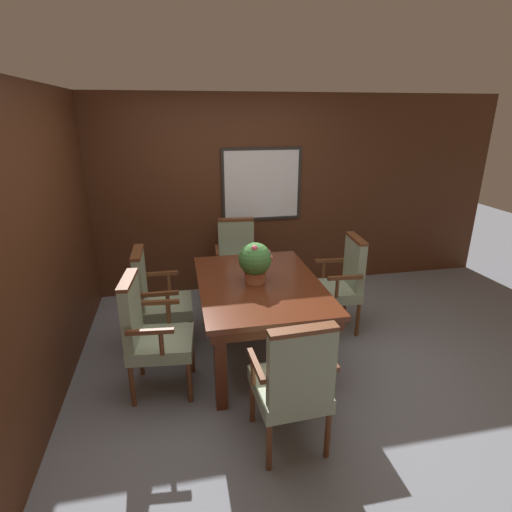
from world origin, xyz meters
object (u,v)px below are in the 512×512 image
Objects in this scene: dining_table at (259,292)px; chair_head_near at (293,381)px; chair_left_near at (150,331)px; potted_plant at (255,261)px; chair_head_far at (237,259)px; chair_right_far at (341,281)px; chair_left_far at (156,297)px.

dining_table is 1.52× the size of chair_head_near.
chair_left_near is 1.08m from potted_plant.
chair_head_far is 1.80m from chair_left_near.
dining_table is 1.02m from chair_right_far.
potted_plant is at bearing -64.31° from chair_left_near.
chair_left_far is at bearing -84.95° from chair_right_far.
chair_left_near is at bearing -44.29° from chair_head_near.
potted_plant reaches higher than dining_table.
chair_head_near is 2.37m from chair_head_far.
chair_left_near is at bearing -66.22° from chair_right_far.
potted_plant is at bearing -67.17° from chair_right_far.
chair_right_far is (0.97, 1.51, 0.00)m from chair_head_near.
chair_head_far is at bearing -92.84° from chair_head_near.
chair_head_near is at bearing -147.31° from chair_left_far.
dining_table is 1.52× the size of chair_right_far.
chair_head_far is at bearing -46.08° from chair_left_far.
dining_table is at bearing -93.65° from chair_head_near.
dining_table is 1.03m from chair_left_near.
potted_plant is (0.91, -0.31, 0.41)m from chair_left_far.
dining_table is 1.18m from chair_head_near.
chair_head_near and chair_right_far have the same top height.
chair_head_near is at bearing -125.76° from chair_left_near.
chair_head_far is (-0.97, 0.86, 0.00)m from chair_right_far.
chair_head_far and chair_left_near have the same top height.
chair_head_near and chair_head_far have the same top height.
chair_head_far is (-0.00, 2.37, 0.00)m from chair_head_near.
chair_right_far is at bearing 18.13° from potted_plant.
dining_table is at bearing -108.26° from chair_left_far.
chair_right_far is 1.00× the size of chair_head_far.
chair_left_far is 1.00× the size of chair_head_near.
chair_head_near is at bearing -90.73° from dining_table.
chair_head_near is 2.73× the size of potted_plant.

